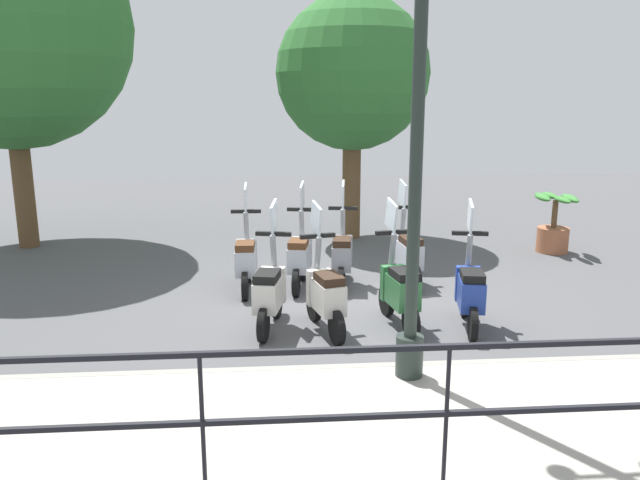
{
  "coord_description": "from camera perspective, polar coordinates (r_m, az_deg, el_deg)",
  "views": [
    {
      "loc": [
        -7.88,
        1.13,
        2.78
      ],
      "look_at": [
        0.2,
        0.5,
        0.9
      ],
      "focal_mm": 35.0,
      "sensor_mm": 36.0,
      "label": 1
    }
  ],
  "objects": [
    {
      "name": "scooter_far_1",
      "position": [
        9.25,
        2.03,
        -1.33
      ],
      "size": [
        1.23,
        0.45,
        1.54
      ],
      "rotation": [
        0.0,
        0.0,
        -0.14
      ],
      "color": "black",
      "rests_on": "ground_plane"
    },
    {
      "name": "scooter_far_0",
      "position": [
        9.42,
        7.99,
        -1.19
      ],
      "size": [
        1.23,
        0.44,
        1.54
      ],
      "rotation": [
        0.0,
        0.0,
        0.09
      ],
      "color": "black",
      "rests_on": "ground_plane"
    },
    {
      "name": "scooter_near_2",
      "position": [
        7.44,
        0.46,
        -4.93
      ],
      "size": [
        1.21,
        0.52,
        1.54
      ],
      "rotation": [
        0.0,
        0.0,
        0.25
      ],
      "color": "black",
      "rests_on": "ground_plane"
    },
    {
      "name": "tree_large",
      "position": [
        12.76,
        -26.77,
        17.09
      ],
      "size": [
        4.34,
        4.34,
        6.15
      ],
      "color": "brown",
      "rests_on": "ground_plane"
    },
    {
      "name": "ground_plane",
      "position": [
        8.43,
        3.51,
        -6.21
      ],
      "size": [
        28.0,
        28.0,
        0.0
      ],
      "primitive_type": "plane",
      "color": "#4C4C4F"
    },
    {
      "name": "scooter_near_0",
      "position": [
        7.78,
        13.54,
        -4.5
      ],
      "size": [
        1.22,
        0.48,
        1.54
      ],
      "rotation": [
        0.0,
        0.0,
        -0.19
      ],
      "color": "black",
      "rests_on": "ground_plane"
    },
    {
      "name": "scooter_near_3",
      "position": [
        7.56,
        -4.61,
        -4.68
      ],
      "size": [
        1.22,
        0.49,
        1.54
      ],
      "rotation": [
        0.0,
        0.0,
        -0.2
      ],
      "color": "black",
      "rests_on": "ground_plane"
    },
    {
      "name": "scooter_near_1",
      "position": [
        7.68,
        7.25,
        -4.45
      ],
      "size": [
        1.23,
        0.47,
        1.54
      ],
      "rotation": [
        0.0,
        0.0,
        0.17
      ],
      "color": "black",
      "rests_on": "ground_plane"
    },
    {
      "name": "fence_railing",
      "position": [
        4.28,
        11.6,
        -13.17
      ],
      "size": [
        0.04,
        16.03,
        1.07
      ],
      "color": "black",
      "rests_on": "promenade_walkway"
    },
    {
      "name": "tree_distant",
      "position": [
        12.27,
        3.01,
        14.91
      ],
      "size": [
        2.93,
        2.93,
        4.67
      ],
      "color": "brown",
      "rests_on": "ground_plane"
    },
    {
      "name": "scooter_far_3",
      "position": [
        9.06,
        -6.78,
        -1.73
      ],
      "size": [
        1.23,
        0.44,
        1.54
      ],
      "rotation": [
        0.0,
        0.0,
        -0.02
      ],
      "color": "black",
      "rests_on": "ground_plane"
    },
    {
      "name": "promenade_walkway",
      "position": [
        5.56,
        8.15,
        -16.17
      ],
      "size": [
        2.2,
        20.0,
        0.15
      ],
      "color": "#A39E93",
      "rests_on": "ground_plane"
    },
    {
      "name": "lamp_post_near",
      "position": [
        5.67,
        8.75,
        6.13
      ],
      "size": [
        0.26,
        0.9,
        4.41
      ],
      "color": "#232D28",
      "rests_on": "promenade_walkway"
    },
    {
      "name": "scooter_far_2",
      "position": [
        9.15,
        -1.87,
        -1.49
      ],
      "size": [
        1.23,
        0.47,
        1.54
      ],
      "rotation": [
        0.0,
        0.0,
        -0.18
      ],
      "color": "black",
      "rests_on": "ground_plane"
    },
    {
      "name": "potted_palm",
      "position": [
        12.06,
        20.57,
        1.05
      ],
      "size": [
        1.06,
        0.66,
        1.05
      ],
      "color": "#9E5B3D",
      "rests_on": "ground_plane"
    }
  ]
}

